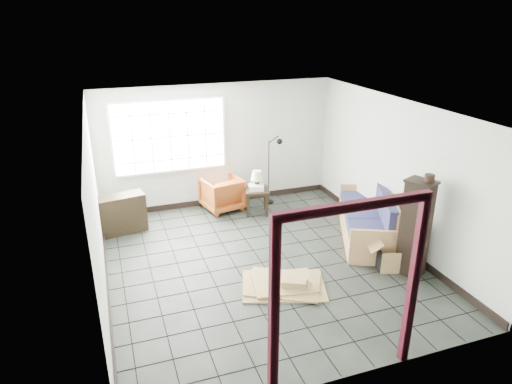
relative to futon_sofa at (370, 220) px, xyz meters
name	(u,v)px	position (x,y,z in m)	size (l,w,h in m)	color
ground	(262,263)	(-2.21, -0.23, -0.34)	(5.50, 5.50, 0.00)	black
room_shell	(262,168)	(-2.21, -0.20, 1.33)	(5.02, 5.52, 2.61)	#B5B9B1
window_panel	(170,136)	(-3.21, 2.47, 1.26)	(2.32, 0.08, 1.52)	silver
doorway_trim	(349,273)	(-2.21, -2.93, 1.04)	(1.80, 0.08, 2.20)	#3A0D17
futon_sofa	(370,220)	(0.00, 0.00, 0.00)	(1.63, 2.29, 0.95)	tan
armchair	(222,192)	(-2.24, 2.17, 0.04)	(0.75, 0.71, 0.78)	maroon
side_table	(257,193)	(-1.61, 1.72, 0.09)	(0.59, 0.59, 0.53)	black
table_lamp	(257,176)	(-1.60, 1.75, 0.46)	(0.32, 0.32, 0.39)	black
projector	(256,187)	(-1.64, 1.69, 0.24)	(0.37, 0.32, 0.11)	silver
floor_lamp	(274,168)	(-1.07, 2.16, 0.46)	(0.45, 0.29, 1.50)	black
console_shelf	(120,214)	(-4.36, 1.73, 0.03)	(1.01, 0.54, 0.75)	black
tall_shelf	(415,228)	(-0.06, -1.31, 0.47)	(0.48, 0.53, 1.59)	black
pot	(430,178)	(0.00, -1.39, 1.30)	(0.20, 0.20, 0.11)	black
open_box	(393,257)	(-0.20, -1.06, -0.16)	(0.99, 0.67, 0.51)	#967448
cardboard_pile	(285,284)	(-2.12, -1.02, -0.30)	(1.47, 1.25, 0.18)	#967448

